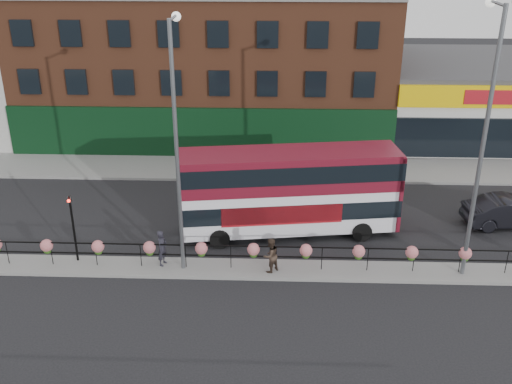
{
  "coord_description": "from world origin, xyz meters",
  "views": [
    {
      "loc": [
        0.95,
        -22.79,
        14.11
      ],
      "look_at": [
        0.0,
        3.0,
        2.5
      ],
      "focal_mm": 42.0,
      "sensor_mm": 36.0,
      "label": 1
    }
  ],
  "objects_px": {
    "pedestrian_a": "(162,248)",
    "lamp_column_west": "(177,128)",
    "lamp_column_east": "(484,123)",
    "double_decker_bus": "(290,184)",
    "pedestrian_b": "(270,255)",
    "car": "(510,211)"
  },
  "relations": [
    {
      "from": "double_decker_bus",
      "to": "car",
      "type": "height_order",
      "value": "double_decker_bus"
    },
    {
      "from": "double_decker_bus",
      "to": "pedestrian_b",
      "type": "height_order",
      "value": "double_decker_bus"
    },
    {
      "from": "lamp_column_east",
      "to": "pedestrian_a",
      "type": "bearing_deg",
      "value": -179.96
    },
    {
      "from": "pedestrian_a",
      "to": "pedestrian_b",
      "type": "distance_m",
      "value": 4.82
    },
    {
      "from": "car",
      "to": "lamp_column_east",
      "type": "distance_m",
      "value": 8.58
    },
    {
      "from": "lamp_column_west",
      "to": "pedestrian_a",
      "type": "bearing_deg",
      "value": -179.0
    },
    {
      "from": "lamp_column_west",
      "to": "pedestrian_b",
      "type": "bearing_deg",
      "value": -6.34
    },
    {
      "from": "pedestrian_a",
      "to": "car",
      "type": "bearing_deg",
      "value": -57.54
    },
    {
      "from": "lamp_column_west",
      "to": "lamp_column_east",
      "type": "bearing_deg",
      "value": -0.04
    },
    {
      "from": "pedestrian_a",
      "to": "lamp_column_west",
      "type": "distance_m",
      "value": 5.63
    },
    {
      "from": "double_decker_bus",
      "to": "pedestrian_a",
      "type": "distance_m",
      "value": 6.86
    },
    {
      "from": "pedestrian_a",
      "to": "lamp_column_west",
      "type": "relative_size",
      "value": 0.15
    },
    {
      "from": "double_decker_bus",
      "to": "lamp_column_west",
      "type": "relative_size",
      "value": 1.01
    },
    {
      "from": "double_decker_bus",
      "to": "lamp_column_west",
      "type": "xyz_separation_m",
      "value": [
        -4.72,
        -3.48,
        3.9
      ]
    },
    {
      "from": "lamp_column_east",
      "to": "double_decker_bus",
      "type": "bearing_deg",
      "value": 155.12
    },
    {
      "from": "pedestrian_b",
      "to": "lamp_column_east",
      "type": "relative_size",
      "value": 0.14
    },
    {
      "from": "pedestrian_b",
      "to": "lamp_column_west",
      "type": "height_order",
      "value": "lamp_column_west"
    },
    {
      "from": "double_decker_bus",
      "to": "pedestrian_b",
      "type": "bearing_deg",
      "value": -102.41
    },
    {
      "from": "pedestrian_b",
      "to": "lamp_column_west",
      "type": "bearing_deg",
      "value": -49.2
    },
    {
      "from": "pedestrian_a",
      "to": "lamp_column_east",
      "type": "xyz_separation_m",
      "value": [
        13.18,
        0.01,
        5.91
      ]
    },
    {
      "from": "double_decker_bus",
      "to": "lamp_column_east",
      "type": "relative_size",
      "value": 0.95
    },
    {
      "from": "car",
      "to": "lamp_column_west",
      "type": "bearing_deg",
      "value": 99.42
    }
  ]
}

